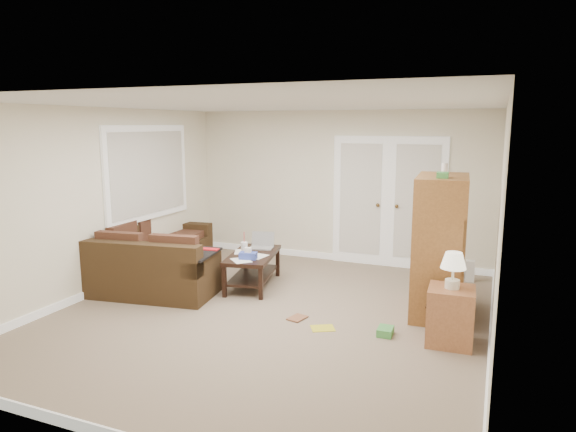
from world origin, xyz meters
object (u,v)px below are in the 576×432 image
at_px(sectional_sofa, 158,260).
at_px(tv_armoire, 439,245).
at_px(side_cabinet, 451,311).
at_px(coffee_table, 253,268).

bearing_deg(sectional_sofa, tv_armoire, -5.42).
distance_m(tv_armoire, side_cabinet, 1.03).
height_order(coffee_table, tv_armoire, tv_armoire).
bearing_deg(sectional_sofa, side_cabinet, -17.42).
relative_size(sectional_sofa, side_cabinet, 2.68).
xyz_separation_m(tv_armoire, side_cabinet, (0.23, -0.87, -0.50)).
distance_m(coffee_table, side_cabinet, 2.95).
relative_size(coffee_table, side_cabinet, 1.28).
height_order(sectional_sofa, side_cabinet, side_cabinet).
xyz_separation_m(coffee_table, tv_armoire, (2.54, -0.11, 0.59)).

